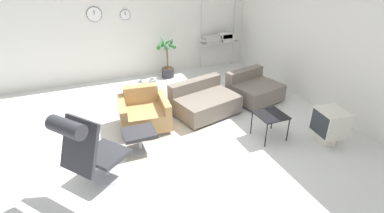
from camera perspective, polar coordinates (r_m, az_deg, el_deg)
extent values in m
plane|color=silver|center=(5.23, -2.32, -6.01)|extent=(12.00, 12.00, 0.00)
cube|color=silver|center=(7.65, -11.27, 15.70)|extent=(12.00, 0.06, 2.80)
cylinder|color=black|center=(7.45, -18.13, 16.35)|extent=(0.34, 0.01, 0.34)
cylinder|color=white|center=(7.45, -18.13, 16.35)|extent=(0.32, 0.02, 0.32)
cube|color=black|center=(7.43, -18.17, 16.69)|extent=(0.01, 0.01, 0.10)
cylinder|color=black|center=(7.55, -12.61, 16.68)|extent=(0.24, 0.01, 0.24)
cylinder|color=white|center=(7.55, -12.61, 16.68)|extent=(0.23, 0.02, 0.23)
cube|color=black|center=(7.53, -12.61, 16.92)|extent=(0.01, 0.01, 0.07)
cube|color=silver|center=(6.32, 25.39, 11.26)|extent=(0.06, 12.00, 2.80)
cylinder|color=#BCB29E|center=(4.93, -1.48, -8.25)|extent=(1.90, 1.90, 0.01)
cylinder|color=#BCBCC1|center=(4.59, -15.62, -12.50)|extent=(0.62, 0.62, 0.02)
cylinder|color=#BCBCC1|center=(4.48, -15.90, -10.81)|extent=(0.06, 0.06, 0.32)
cube|color=#2D2D33|center=(4.36, -16.23, -8.71)|extent=(0.74, 0.75, 0.06)
cube|color=#2D2D33|center=(3.97, -20.65, -7.06)|extent=(0.57, 0.61, 0.68)
cylinder|color=#2D2D33|center=(3.74, -22.81, -3.70)|extent=(0.46, 0.51, 0.19)
cylinder|color=#BCBCC1|center=(5.00, -9.76, -8.02)|extent=(0.36, 0.36, 0.02)
cylinder|color=#BCBCC1|center=(4.92, -9.89, -6.63)|extent=(0.05, 0.05, 0.27)
cube|color=#2D2D33|center=(4.83, -10.04, -5.00)|extent=(0.51, 0.43, 0.06)
cube|color=silver|center=(5.60, -8.93, -3.53)|extent=(0.77, 0.73, 0.06)
cube|color=#AD8451|center=(5.51, -9.07, -1.87)|extent=(0.70, 0.87, 0.31)
cube|color=#AD8451|center=(5.65, -9.77, 2.42)|extent=(0.64, 0.24, 0.32)
cube|color=#AD8451|center=(5.52, -5.30, -0.55)|extent=(0.20, 0.82, 0.49)
cube|color=#AD8451|center=(5.45, -13.01, -1.59)|extent=(0.20, 0.82, 0.49)
cube|color=black|center=(5.98, 2.48, -1.15)|extent=(1.21, 0.98, 0.05)
cube|color=#70665B|center=(5.89, 2.52, 0.54)|extent=(1.36, 1.14, 0.34)
cube|color=#70665B|center=(6.02, 0.55, 4.14)|extent=(1.20, 0.47, 0.22)
cube|color=black|center=(6.65, 11.74, 1.34)|extent=(1.01, 0.93, 0.05)
cube|color=#70665B|center=(6.57, 11.91, 2.88)|extent=(1.13, 1.08, 0.34)
cube|color=#70665B|center=(6.67, 10.00, 6.10)|extent=(0.97, 0.42, 0.22)
cube|color=black|center=(5.20, 14.81, -1.56)|extent=(0.48, 0.48, 0.02)
cylinder|color=black|center=(5.04, 13.93, -5.38)|extent=(0.02, 0.02, 0.43)
cylinder|color=black|center=(5.29, 17.82, -4.30)|extent=(0.02, 0.02, 0.43)
cylinder|color=black|center=(5.34, 11.27, -3.08)|extent=(0.02, 0.02, 0.43)
cylinder|color=black|center=(5.58, 15.06, -2.17)|extent=(0.02, 0.02, 0.43)
cylinder|color=beige|center=(5.56, 24.29, -5.45)|extent=(0.32, 0.32, 0.18)
cube|color=beige|center=(5.41, 24.90, -2.72)|extent=(0.48, 0.52, 0.43)
cube|color=#282D33|center=(5.28, 23.06, -3.06)|extent=(0.07, 0.41, 0.37)
cylinder|color=#333338|center=(7.78, -4.61, 6.48)|extent=(0.32, 0.32, 0.24)
cylinder|color=#382819|center=(7.75, -4.64, 7.22)|extent=(0.29, 0.29, 0.02)
cylinder|color=brown|center=(7.65, -4.72, 9.22)|extent=(0.04, 0.04, 0.55)
cone|color=#2D6B33|center=(7.58, -3.91, 12.16)|extent=(0.11, 0.32, 0.31)
cone|color=#2D6B33|center=(7.69, -4.84, 12.04)|extent=(0.35, 0.20, 0.24)
cone|color=#2D6B33|center=(7.62, -5.99, 11.87)|extent=(0.32, 0.35, 0.26)
cone|color=#2D6B33|center=(7.46, -5.44, 11.96)|extent=(0.23, 0.31, 0.33)
cone|color=#2D6B33|center=(7.46, -4.04, 11.57)|extent=(0.33, 0.24, 0.24)
cylinder|color=#BCBCC1|center=(8.14, 1.67, 13.35)|extent=(0.03, 0.03, 1.83)
cylinder|color=#BCBCC1|center=(8.57, 7.88, 13.83)|extent=(0.03, 0.03, 1.83)
cube|color=silver|center=(8.29, 5.18, 12.12)|extent=(1.04, 0.28, 0.02)
cube|color=silver|center=(8.27, 5.20, 12.75)|extent=(1.04, 0.28, 0.02)
cube|color=beige|center=(8.36, 6.69, 12.97)|extent=(0.35, 0.24, 0.20)
cube|color=silver|center=(8.31, 6.26, 13.30)|extent=(0.35, 0.24, 0.12)
cube|color=#B7B2A8|center=(8.16, 3.94, 12.70)|extent=(0.43, 0.24, 0.19)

